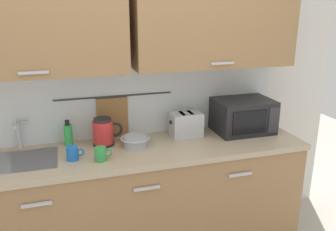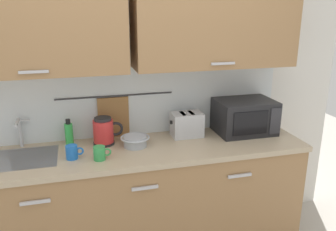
{
  "view_description": "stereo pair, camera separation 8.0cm",
  "coord_description": "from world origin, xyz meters",
  "px_view_note": "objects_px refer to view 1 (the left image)",
  "views": [
    {
      "loc": [
        -0.47,
        -2.04,
        1.9
      ],
      "look_at": [
        0.25,
        0.33,
        1.12
      ],
      "focal_mm": 37.67,
      "sensor_mm": 36.0,
      "label": 1
    },
    {
      "loc": [
        -0.39,
        -2.06,
        1.9
      ],
      "look_at": [
        0.25,
        0.33,
        1.12
      ],
      "focal_mm": 37.67,
      "sensor_mm": 36.0,
      "label": 2
    }
  ],
  "objects_px": {
    "microwave": "(243,116)",
    "mug_near_sink": "(73,153)",
    "electric_kettle": "(104,132)",
    "mixing_bowl": "(136,141)",
    "mug_by_kettle": "(101,154)",
    "toaster": "(186,124)",
    "dish_soap_bottle": "(68,134)"
  },
  "relations": [
    {
      "from": "electric_kettle",
      "to": "microwave",
      "type": "bearing_deg",
      "value": -1.64
    },
    {
      "from": "mug_by_kettle",
      "to": "toaster",
      "type": "bearing_deg",
      "value": 21.99
    },
    {
      "from": "mug_near_sink",
      "to": "mixing_bowl",
      "type": "xyz_separation_m",
      "value": [
        0.45,
        0.11,
        -0.0
      ]
    },
    {
      "from": "microwave",
      "to": "toaster",
      "type": "relative_size",
      "value": 1.8
    },
    {
      "from": "electric_kettle",
      "to": "mug_near_sink",
      "type": "relative_size",
      "value": 1.89
    },
    {
      "from": "electric_kettle",
      "to": "mug_by_kettle",
      "type": "relative_size",
      "value": 1.89
    },
    {
      "from": "electric_kettle",
      "to": "mixing_bowl",
      "type": "bearing_deg",
      "value": -26.13
    },
    {
      "from": "dish_soap_bottle",
      "to": "mug_by_kettle",
      "type": "distance_m",
      "value": 0.4
    },
    {
      "from": "dish_soap_bottle",
      "to": "mug_by_kettle",
      "type": "xyz_separation_m",
      "value": [
        0.2,
        -0.34,
        -0.04
      ]
    },
    {
      "from": "dish_soap_bottle",
      "to": "mixing_bowl",
      "type": "xyz_separation_m",
      "value": [
        0.47,
        -0.17,
        -0.04
      ]
    },
    {
      "from": "dish_soap_bottle",
      "to": "toaster",
      "type": "bearing_deg",
      "value": -3.66
    },
    {
      "from": "microwave",
      "to": "dish_soap_bottle",
      "type": "bearing_deg",
      "value": 175.97
    },
    {
      "from": "microwave",
      "to": "mug_near_sink",
      "type": "bearing_deg",
      "value": -172.5
    },
    {
      "from": "dish_soap_bottle",
      "to": "mug_by_kettle",
      "type": "height_order",
      "value": "dish_soap_bottle"
    },
    {
      "from": "microwave",
      "to": "mixing_bowl",
      "type": "relative_size",
      "value": 2.15
    },
    {
      "from": "electric_kettle",
      "to": "mixing_bowl",
      "type": "distance_m",
      "value": 0.25
    },
    {
      "from": "electric_kettle",
      "to": "mixing_bowl",
      "type": "height_order",
      "value": "electric_kettle"
    },
    {
      "from": "mixing_bowl",
      "to": "mug_by_kettle",
      "type": "xyz_separation_m",
      "value": [
        -0.27,
        -0.17,
        0.0
      ]
    },
    {
      "from": "microwave",
      "to": "mixing_bowl",
      "type": "distance_m",
      "value": 0.92
    },
    {
      "from": "microwave",
      "to": "dish_soap_bottle",
      "type": "xyz_separation_m",
      "value": [
        -1.38,
        0.1,
        -0.05
      ]
    },
    {
      "from": "mixing_bowl",
      "to": "mug_by_kettle",
      "type": "relative_size",
      "value": 1.78
    },
    {
      "from": "mug_near_sink",
      "to": "microwave",
      "type": "bearing_deg",
      "value": 7.5
    },
    {
      "from": "electric_kettle",
      "to": "mug_by_kettle",
      "type": "height_order",
      "value": "electric_kettle"
    },
    {
      "from": "microwave",
      "to": "electric_kettle",
      "type": "distance_m",
      "value": 1.13
    },
    {
      "from": "dish_soap_bottle",
      "to": "toaster",
      "type": "relative_size",
      "value": 0.77
    },
    {
      "from": "mug_near_sink",
      "to": "mixing_bowl",
      "type": "bearing_deg",
      "value": 13.17
    },
    {
      "from": "electric_kettle",
      "to": "toaster",
      "type": "xyz_separation_m",
      "value": [
        0.65,
        0.01,
        -0.01
      ]
    },
    {
      "from": "toaster",
      "to": "mug_near_sink",
      "type": "bearing_deg",
      "value": -166.08
    },
    {
      "from": "microwave",
      "to": "dish_soap_bottle",
      "type": "height_order",
      "value": "microwave"
    },
    {
      "from": "dish_soap_bottle",
      "to": "mug_near_sink",
      "type": "distance_m",
      "value": 0.28
    },
    {
      "from": "electric_kettle",
      "to": "dish_soap_bottle",
      "type": "relative_size",
      "value": 1.16
    },
    {
      "from": "microwave",
      "to": "toaster",
      "type": "distance_m",
      "value": 0.48
    }
  ]
}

